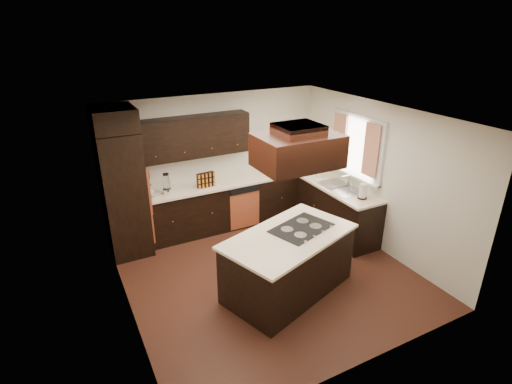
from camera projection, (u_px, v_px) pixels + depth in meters
floor at (268, 273)px, 6.33m from camera, size 4.20×4.20×0.02m
ceiling at (270, 116)px, 5.34m from camera, size 4.20×4.20×0.02m
wall_back at (215, 160)px, 7.56m from camera, size 4.20×0.02×2.50m
wall_front at (368, 276)px, 4.12m from camera, size 4.20×0.02×2.50m
wall_left at (120, 234)px, 4.94m from camera, size 0.02×4.20×2.50m
wall_right at (378, 177)px, 6.73m from camera, size 0.02×4.20×2.50m
oven_column at (124, 194)px, 6.55m from camera, size 0.65×0.75×2.12m
wall_oven_face at (145, 187)px, 6.67m from camera, size 0.05×0.62×0.78m
base_cabinets_back at (224, 205)px, 7.64m from camera, size 2.93×0.60×0.88m
base_cabinets_right at (327, 204)px, 7.65m from camera, size 0.60×2.40×0.88m
countertop_back at (224, 183)px, 7.45m from camera, size 2.93×0.63×0.04m
countertop_right at (328, 182)px, 7.47m from camera, size 0.63×2.40×0.04m
upper_cabinets at (194, 137)px, 7.01m from camera, size 2.00×0.34×0.72m
dishwasher_front at (245, 210)px, 7.54m from camera, size 0.60×0.05×0.72m
window_frame at (357, 147)px, 7.01m from camera, size 0.06×1.32×1.12m
window_pane at (358, 146)px, 7.02m from camera, size 0.00×1.20×1.00m
curtain_left at (371, 151)px, 6.62m from camera, size 0.02×0.34×0.90m
curtain_right at (339, 138)px, 7.30m from camera, size 0.02×0.34×0.90m
sink_rim at (341, 187)px, 7.18m from camera, size 0.52×0.84×0.01m
island at (288, 264)px, 5.77m from camera, size 2.07×1.54×0.88m
island_top at (289, 236)px, 5.59m from camera, size 2.15×1.63×0.04m
cooktop at (301, 228)px, 5.76m from camera, size 1.01×0.83×0.01m
range_hood at (298, 151)px, 5.07m from camera, size 1.05×0.72×0.42m
hood_duct at (299, 129)px, 4.97m from camera, size 0.55×0.50×0.13m
blender_base at (167, 192)px, 6.88m from camera, size 0.15×0.15×0.10m
blender_pitcher at (166, 182)px, 6.81m from camera, size 0.13×0.13×0.26m
spice_rack at (206, 180)px, 7.16m from camera, size 0.33×0.11×0.27m
mixing_bowl at (153, 194)px, 6.85m from camera, size 0.32×0.32×0.06m
soap_bottle at (318, 172)px, 7.64m from camera, size 0.09×0.10×0.18m
paper_towel at (363, 191)px, 6.68m from camera, size 0.13×0.13×0.26m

